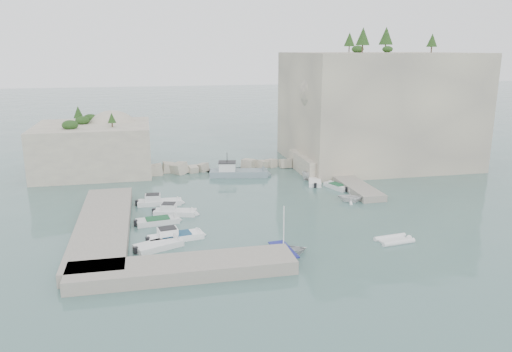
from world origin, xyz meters
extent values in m
plane|color=#486C67|center=(0.00, 0.00, 0.00)|extent=(400.00, 400.00, 0.00)
cube|color=beige|center=(23.00, 23.00, 8.50)|extent=(26.00, 22.00, 17.00)
cube|color=beige|center=(13.00, 18.00, 1.25)|extent=(8.00, 10.00, 2.50)
cube|color=beige|center=(-20.00, 25.00, 3.50)|extent=(16.00, 14.00, 7.00)
cube|color=#9E9689|center=(-17.00, -1.00, 0.55)|extent=(5.00, 24.00, 1.10)
cube|color=#9E9689|center=(-10.00, -12.50, 0.55)|extent=(18.00, 4.00, 1.10)
cube|color=#9E9689|center=(13.50, 10.00, 0.40)|extent=(3.00, 16.00, 0.80)
cube|color=beige|center=(-1.00, 22.00, 0.70)|extent=(28.00, 3.00, 1.40)
imported|color=silver|center=(-1.14, -10.42, 0.00)|extent=(4.71, 3.57, 0.92)
imported|color=white|center=(10.76, 3.07, 0.00)|extent=(3.73, 3.54, 1.55)
imported|color=silver|center=(10.10, 14.11, 0.00)|extent=(4.32, 2.45, 1.58)
cylinder|color=white|center=(-1.14, -10.42, 2.56)|extent=(0.10, 0.10, 4.20)
cone|color=#1E4219|center=(18.00, 18.00, 19.27)|extent=(1.96, 1.96, 2.45)
cone|color=#1E4219|center=(26.00, 27.00, 19.60)|extent=(2.24, 2.24, 2.80)
cone|color=#1E4219|center=(30.00, 20.00, 18.82)|extent=(1.57, 1.57, 1.96)
cone|color=#1E4219|center=(21.00, 30.00, 19.08)|extent=(1.79, 1.79, 2.24)
cone|color=#1E4219|center=(-22.00, 27.00, 8.62)|extent=(1.40, 1.40, 1.75)
cone|color=#1E4219|center=(-17.00, 22.00, 8.30)|extent=(1.12, 1.12, 1.40)
camera|label=1|loc=(-12.18, -49.64, 17.54)|focal=35.00mm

